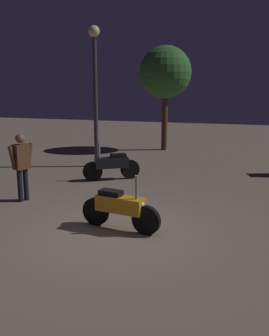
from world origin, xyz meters
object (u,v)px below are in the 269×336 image
Objects in this scene: motorcycle_orange_foreground at (120,208)px; person_rider_beside at (21,162)px; streetlamp_near at (95,78)px; motorcycle_black_parked_left at (112,165)px.

motorcycle_orange_foreground is 3.05m from person_rider_beside.
person_rider_beside is 4.53m from streetlamp_near.
motorcycle_orange_foreground is 6.29m from streetlamp_near.
streetlamp_near is at bearing 126.62° from motorcycle_orange_foreground.
person_rider_beside is 0.36× the size of streetlamp_near.
motorcycle_orange_foreground is 0.37× the size of streetlamp_near.
person_rider_beside is at bearing -93.76° from streetlamp_near.
person_rider_beside is at bearing 30.49° from motorcycle_black_parked_left.
streetlamp_near reaches higher than person_rider_beside.
streetlamp_near reaches higher than motorcycle_black_parked_left.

